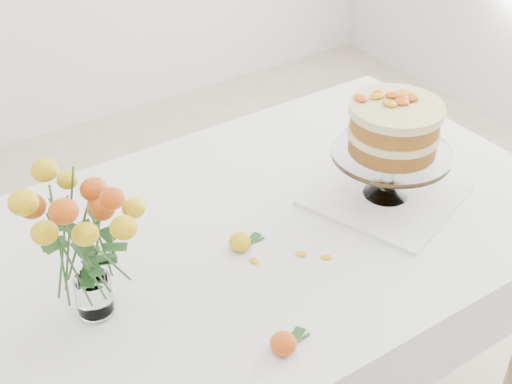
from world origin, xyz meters
TOP-DOWN VIEW (x-y plane):
  - table at (0.00, 0.00)m, footprint 1.43×0.93m
  - napkin at (0.29, -0.08)m, footprint 0.42×0.42m
  - cake_stand at (0.29, -0.08)m, footprint 0.29×0.29m
  - rose_vase at (-0.47, -0.05)m, footprint 0.30×0.30m
  - loose_rose_near at (-0.12, -0.05)m, footprint 0.09×0.05m
  - loose_rose_far at (-0.22, -0.35)m, footprint 0.09×0.05m
  - stray_petal_a at (-0.12, -0.10)m, footprint 0.03×0.02m
  - stray_petal_b at (-0.02, -0.14)m, footprint 0.03×0.02m
  - stray_petal_c at (0.02, -0.18)m, footprint 0.03×0.02m

SIDE VIEW (x-z plane):
  - table at x=0.00m, z-range 0.30..1.05m
  - stray_petal_a at x=-0.12m, z-range 0.76..0.76m
  - stray_petal_b at x=-0.02m, z-range 0.76..0.76m
  - stray_petal_c at x=0.02m, z-range 0.76..0.76m
  - napkin at x=0.29m, z-range 0.76..0.77m
  - loose_rose_near at x=-0.12m, z-range 0.76..0.80m
  - loose_rose_far at x=-0.22m, z-range 0.76..0.80m
  - cake_stand at x=0.29m, z-range 0.81..1.07m
  - rose_vase at x=-0.47m, z-range 0.79..1.15m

